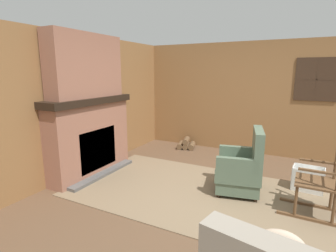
{
  "coord_description": "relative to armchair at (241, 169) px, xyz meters",
  "views": [
    {
      "loc": [
        0.86,
        -3.29,
        1.77
      ],
      "look_at": [
        -1.05,
        0.42,
        0.9
      ],
      "focal_mm": 28.0,
      "sensor_mm": 36.0,
      "label": 1
    }
  ],
  "objects": [
    {
      "name": "area_rug",
      "position": [
        -0.61,
        -0.31,
        -0.35
      ],
      "size": [
        3.61,
        2.11,
        0.01
      ],
      "color": "#7A664C",
      "rests_on": "ground"
    },
    {
      "name": "rocking_chair",
      "position": [
        0.99,
        -0.22,
        0.06
      ],
      "size": [
        0.81,
        0.47,
        1.24
      ],
      "rotation": [
        0.0,
        0.0,
        3.12
      ],
      "color": "brown",
      "rests_on": "ground"
    },
    {
      "name": "chimney_breast",
      "position": [
        -2.5,
        -0.44,
        1.5
      ],
      "size": [
        0.32,
        1.44,
        1.03
      ],
      "color": "#93604C",
      "rests_on": "fireplace_hearth"
    },
    {
      "name": "armchair",
      "position": [
        0.0,
        0.0,
        0.0
      ],
      "size": [
        0.75,
        0.79,
        0.97
      ],
      "rotation": [
        0.0,
        0.0,
        3.35
      ],
      "color": "#516651",
      "rests_on": "ground"
    },
    {
      "name": "storage_case",
      "position": [
        -2.54,
        0.01,
        1.06
      ],
      "size": [
        0.15,
        0.26,
        0.15
      ],
      "color": "brown",
      "rests_on": "fireplace_hearth"
    },
    {
      "name": "firewood_stack",
      "position": [
        -1.63,
        1.74,
        -0.26
      ],
      "size": [
        0.49,
        0.47,
        0.25
      ],
      "rotation": [
        0.0,
        0.0,
        0.26
      ],
      "color": "brown",
      "rests_on": "ground"
    },
    {
      "name": "decorative_plate_on_mantel",
      "position": [
        -2.56,
        -0.39,
        1.13
      ],
      "size": [
        0.07,
        0.28,
        0.28
      ],
      "color": "red",
      "rests_on": "fireplace_hearth"
    },
    {
      "name": "wood_panel_wall_back",
      "position": [
        -0.13,
        2.11,
        0.85
      ],
      "size": [
        5.65,
        0.09,
        2.39
      ],
      "color": "olive",
      "rests_on": "ground"
    },
    {
      "name": "ground_plane",
      "position": [
        -0.16,
        -0.44,
        -0.36
      ],
      "size": [
        14.0,
        14.0,
        0.0
      ],
      "primitive_type": "plane",
      "color": "brown"
    },
    {
      "name": "fireplace_hearth",
      "position": [
        -2.49,
        -0.44,
        0.31
      ],
      "size": [
        0.57,
        1.74,
        1.34
      ],
      "color": "#93604C",
      "rests_on": "ground"
    },
    {
      "name": "wood_panel_wall_left",
      "position": [
        -2.71,
        -0.44,
        0.84
      ],
      "size": [
        0.06,
        5.65,
        2.39
      ],
      "color": "olive",
      "rests_on": "ground"
    },
    {
      "name": "laundry_basket",
      "position": [
        0.89,
        0.52,
        -0.18
      ],
      "size": [
        0.45,
        0.33,
        0.36
      ],
      "rotation": [
        0.0,
        0.0,
        -0.07
      ],
      "color": "white",
      "rests_on": "ground"
    },
    {
      "name": "oil_lamp_vase",
      "position": [
        -2.54,
        -0.99,
        1.1
      ],
      "size": [
        0.09,
        0.09,
        0.3
      ],
      "color": "silver",
      "rests_on": "fireplace_hearth"
    }
  ]
}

